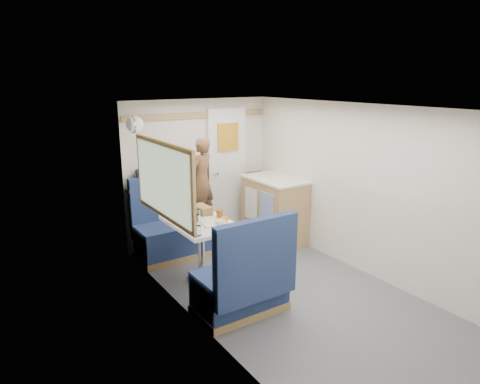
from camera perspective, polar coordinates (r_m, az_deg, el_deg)
floor at (r=4.69m, az=8.23°, el=-14.21°), size 4.50×4.50×0.00m
ceiling at (r=4.11m, az=9.28°, el=10.96°), size 4.50×4.50×0.00m
wall_back at (r=6.09m, az=-5.49°, el=2.85°), size 2.20×0.02×2.00m
wall_left at (r=3.68m, az=-4.22°, el=-5.31°), size 0.02×4.50×2.00m
wall_right at (r=5.07m, az=18.05°, el=-0.33°), size 0.02×4.50×2.00m
oak_trim_low at (r=6.11m, az=-5.36°, el=1.44°), size 2.15×0.02×0.08m
oak_trim_high at (r=5.96m, az=-5.58°, el=10.16°), size 2.15×0.02×0.08m
side_window at (r=4.49m, az=-10.29°, el=1.54°), size 0.04×1.30×0.72m
rear_door at (r=6.29m, az=-1.71°, el=3.03°), size 0.62×0.12×1.86m
dinette_table at (r=4.86m, az=-5.23°, el=-5.66°), size 0.62×0.92×0.72m
bench_far at (r=5.68m, az=-9.30°, el=-5.54°), size 0.90×0.59×1.05m
bench_near at (r=4.29m, az=0.45°, el=-12.44°), size 0.90×0.59×1.05m
ledge at (r=5.74m, az=-10.59°, el=0.66°), size 0.90×0.14×0.04m
dome_light at (r=5.20m, az=-13.88°, el=8.77°), size 0.20×0.20×0.20m
galley_counter at (r=6.09m, az=4.58°, el=-2.34°), size 0.57×0.92×0.92m
person at (r=5.52m, az=-5.15°, el=1.57°), size 0.47×0.39×1.10m
duffel_bag at (r=5.68m, az=-11.25°, el=1.87°), size 0.51×0.34×0.23m
tray at (r=4.77m, az=-3.59°, el=-3.95°), size 0.34×0.40×0.02m
orange_fruit at (r=4.72m, az=-1.94°, el=-3.61°), size 0.07×0.07×0.07m
cheese_block at (r=4.66m, az=-2.57°, el=-4.04°), size 0.12×0.09×0.04m
wine_glass at (r=4.70m, az=-6.84°, el=-2.85°), size 0.08×0.08×0.17m
tumbler_left at (r=4.38m, az=-5.58°, el=-5.15°), size 0.07×0.07×0.11m
tumbler_mid at (r=5.00m, az=-7.14°, el=-2.62°), size 0.06×0.06×0.10m
tumbler_right at (r=4.89m, az=-5.67°, el=-2.96°), size 0.07×0.07×0.11m
beer_glass at (r=4.86m, az=-2.75°, el=-2.99°), size 0.07×0.07×0.11m
pepper_grinder at (r=4.79m, az=-5.68°, el=-3.42°), size 0.04×0.04×0.10m
salt_grinder at (r=4.74m, az=-5.47°, el=-3.69°), size 0.03×0.03×0.08m
bread_loaf at (r=5.03m, az=-5.08°, el=-2.43°), size 0.16×0.27×0.11m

